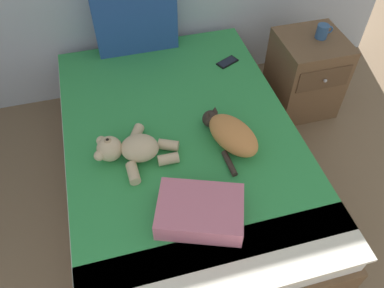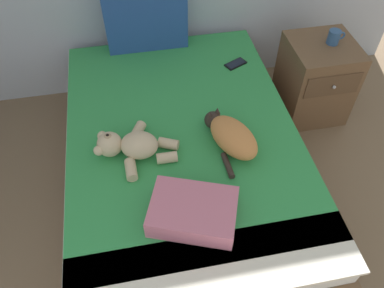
{
  "view_description": "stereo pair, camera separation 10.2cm",
  "coord_description": "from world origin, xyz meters",
  "px_view_note": "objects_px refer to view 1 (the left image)",
  "views": [
    {
      "loc": [
        1.3,
        1.83,
        2.09
      ],
      "look_at": [
        1.66,
        3.18,
        0.5
      ],
      "focal_mm": 36.19,
      "sensor_mm": 36.0,
      "label": 1
    },
    {
      "loc": [
        1.4,
        1.8,
        2.09
      ],
      "look_at": [
        1.66,
        3.18,
        0.5
      ],
      "focal_mm": 36.19,
      "sensor_mm": 36.0,
      "label": 2
    }
  ],
  "objects_px": {
    "throw_pillow": "(200,211)",
    "patterned_cushion": "(135,17)",
    "cell_phone": "(227,62)",
    "nightstand": "(305,74)",
    "teddy_bear": "(131,149)",
    "mug": "(323,31)",
    "bed": "(182,158)",
    "cat": "(231,134)"
  },
  "relations": [
    {
      "from": "throw_pillow",
      "to": "patterned_cushion",
      "type": "bearing_deg",
      "value": 91.76
    },
    {
      "from": "cell_phone",
      "to": "nightstand",
      "type": "relative_size",
      "value": 0.28
    },
    {
      "from": "teddy_bear",
      "to": "cell_phone",
      "type": "bearing_deg",
      "value": 40.77
    },
    {
      "from": "throw_pillow",
      "to": "mug",
      "type": "height_order",
      "value": "mug"
    },
    {
      "from": "patterned_cushion",
      "to": "teddy_bear",
      "type": "distance_m",
      "value": 1.03
    },
    {
      "from": "patterned_cushion",
      "to": "throw_pillow",
      "type": "height_order",
      "value": "patterned_cushion"
    },
    {
      "from": "nightstand",
      "to": "mug",
      "type": "height_order",
      "value": "mug"
    },
    {
      "from": "bed",
      "to": "mug",
      "type": "distance_m",
      "value": 1.29
    },
    {
      "from": "cat",
      "to": "teddy_bear",
      "type": "relative_size",
      "value": 0.96
    },
    {
      "from": "bed",
      "to": "cell_phone",
      "type": "height_order",
      "value": "cell_phone"
    },
    {
      "from": "patterned_cushion",
      "to": "cell_phone",
      "type": "relative_size",
      "value": 3.37
    },
    {
      "from": "patterned_cushion",
      "to": "cell_phone",
      "type": "distance_m",
      "value": 0.69
    },
    {
      "from": "patterned_cushion",
      "to": "nightstand",
      "type": "bearing_deg",
      "value": -18.95
    },
    {
      "from": "patterned_cushion",
      "to": "cat",
      "type": "distance_m",
      "value": 1.1
    },
    {
      "from": "nightstand",
      "to": "mug",
      "type": "relative_size",
      "value": 4.9
    },
    {
      "from": "cell_phone",
      "to": "patterned_cushion",
      "type": "bearing_deg",
      "value": 149.14
    },
    {
      "from": "bed",
      "to": "teddy_bear",
      "type": "bearing_deg",
      "value": -160.02
    },
    {
      "from": "throw_pillow",
      "to": "nightstand",
      "type": "relative_size",
      "value": 0.68
    },
    {
      "from": "teddy_bear",
      "to": "throw_pillow",
      "type": "bearing_deg",
      "value": -61.42
    },
    {
      "from": "patterned_cushion",
      "to": "teddy_bear",
      "type": "height_order",
      "value": "patterned_cushion"
    },
    {
      "from": "cat",
      "to": "throw_pillow",
      "type": "xyz_separation_m",
      "value": [
        -0.29,
        -0.42,
        -0.02
      ]
    },
    {
      "from": "bed",
      "to": "throw_pillow",
      "type": "xyz_separation_m",
      "value": [
        -0.05,
        -0.57,
        0.29
      ]
    },
    {
      "from": "nightstand",
      "to": "bed",
      "type": "bearing_deg",
      "value": -155.27
    },
    {
      "from": "bed",
      "to": "mug",
      "type": "bearing_deg",
      "value": 24.2
    },
    {
      "from": "teddy_bear",
      "to": "cell_phone",
      "type": "xyz_separation_m",
      "value": [
        0.76,
        0.66,
        -0.06
      ]
    },
    {
      "from": "cell_phone",
      "to": "mug",
      "type": "bearing_deg",
      "value": -4.39
    },
    {
      "from": "throw_pillow",
      "to": "teddy_bear",
      "type": "bearing_deg",
      "value": 118.58
    },
    {
      "from": "teddy_bear",
      "to": "mug",
      "type": "bearing_deg",
      "value": 23.33
    },
    {
      "from": "cat",
      "to": "cell_phone",
      "type": "relative_size",
      "value": 2.69
    },
    {
      "from": "patterned_cushion",
      "to": "throw_pillow",
      "type": "xyz_separation_m",
      "value": [
        0.04,
        -1.45,
        -0.19
      ]
    },
    {
      "from": "nightstand",
      "to": "teddy_bear",
      "type": "bearing_deg",
      "value": -156.28
    },
    {
      "from": "throw_pillow",
      "to": "cell_phone",
      "type": "bearing_deg",
      "value": 65.32
    },
    {
      "from": "throw_pillow",
      "to": "nightstand",
      "type": "xyz_separation_m",
      "value": [
        1.11,
        1.06,
        -0.23
      ]
    },
    {
      "from": "patterned_cushion",
      "to": "nightstand",
      "type": "relative_size",
      "value": 0.94
    },
    {
      "from": "cat",
      "to": "mug",
      "type": "distance_m",
      "value": 1.09
    },
    {
      "from": "patterned_cushion",
      "to": "nightstand",
      "type": "xyz_separation_m",
      "value": [
        1.15,
        -0.4,
        -0.42
      ]
    },
    {
      "from": "cell_phone",
      "to": "mug",
      "type": "height_order",
      "value": "mug"
    },
    {
      "from": "patterned_cushion",
      "to": "cell_phone",
      "type": "height_order",
      "value": "patterned_cushion"
    },
    {
      "from": "cell_phone",
      "to": "throw_pillow",
      "type": "distance_m",
      "value": 1.23
    },
    {
      "from": "nightstand",
      "to": "cell_phone",
      "type": "bearing_deg",
      "value": 174.04
    },
    {
      "from": "bed",
      "to": "patterned_cushion",
      "type": "distance_m",
      "value": 1.01
    },
    {
      "from": "bed",
      "to": "teddy_bear",
      "type": "height_order",
      "value": "teddy_bear"
    }
  ]
}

